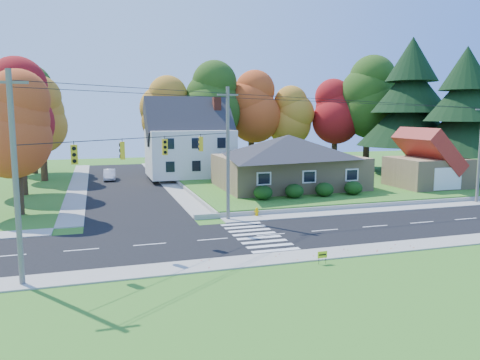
# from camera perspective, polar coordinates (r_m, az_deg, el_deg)

# --- Properties ---
(ground) EXTENTS (120.00, 120.00, 0.00)m
(ground) POSITION_cam_1_polar(r_m,az_deg,el_deg) (31.48, 3.78, -6.70)
(ground) COLOR #3D7923
(road_main) EXTENTS (90.00, 8.00, 0.02)m
(road_main) POSITION_cam_1_polar(r_m,az_deg,el_deg) (31.48, 3.78, -6.68)
(road_main) COLOR black
(road_main) RESTS_ON ground
(road_cross) EXTENTS (8.00, 44.00, 0.02)m
(road_cross) POSITION_cam_1_polar(r_m,az_deg,el_deg) (55.08, -13.93, -0.53)
(road_cross) COLOR black
(road_cross) RESTS_ON ground
(sidewalk_north) EXTENTS (90.00, 2.00, 0.08)m
(sidewalk_north) POSITION_cam_1_polar(r_m,az_deg,el_deg) (36.05, 0.93, -4.71)
(sidewalk_north) COLOR #9C9A90
(sidewalk_north) RESTS_ON ground
(sidewalk_south) EXTENTS (90.00, 2.00, 0.08)m
(sidewalk_south) POSITION_cam_1_polar(r_m,az_deg,el_deg) (27.04, 7.61, -9.15)
(sidewalk_south) COLOR #9C9A90
(sidewalk_south) RESTS_ON ground
(lawn) EXTENTS (30.00, 30.00, 0.50)m
(lawn) POSITION_cam_1_polar(r_m,az_deg,el_deg) (55.45, 8.59, -0.08)
(lawn) COLOR #3D7923
(lawn) RESTS_ON ground
(ranch_house) EXTENTS (14.60, 10.60, 5.40)m
(ranch_house) POSITION_cam_1_polar(r_m,az_deg,el_deg) (48.51, 5.90, 2.40)
(ranch_house) COLOR tan
(ranch_house) RESTS_ON lawn
(colonial_house) EXTENTS (10.40, 8.40, 9.60)m
(colonial_house) POSITION_cam_1_polar(r_m,az_deg,el_deg) (57.57, -6.16, 4.60)
(colonial_house) COLOR silver
(colonial_house) RESTS_ON lawn
(garage) EXTENTS (7.30, 6.30, 4.60)m
(garage) POSITION_cam_1_polar(r_m,az_deg,el_deg) (52.38, 21.92, 1.81)
(garage) COLOR tan
(garage) RESTS_ON lawn
(hedge_row) EXTENTS (10.70, 1.70, 1.27)m
(hedge_row) POSITION_cam_1_polar(r_m,az_deg,el_deg) (42.98, 8.48, -1.23)
(hedge_row) COLOR #163A10
(hedge_row) RESTS_ON lawn
(traffic_infrastructure) EXTENTS (38.10, 10.66, 10.00)m
(traffic_infrastructure) POSITION_cam_1_polar(r_m,az_deg,el_deg) (31.79, 2.74, 2.89)
(traffic_infrastructure) COLOR #666059
(traffic_infrastructure) RESTS_ON ground
(tree_lot_0) EXTENTS (6.72, 6.72, 12.51)m
(tree_lot_0) POSITION_cam_1_polar(r_m,az_deg,el_deg) (63.05, -9.11, 8.23)
(tree_lot_0) COLOR #3F2A19
(tree_lot_0) RESTS_ON lawn
(tree_lot_1) EXTENTS (7.84, 7.84, 14.60)m
(tree_lot_1) POSITION_cam_1_polar(r_m,az_deg,el_deg) (63.22, -3.54, 9.49)
(tree_lot_1) COLOR #3F2A19
(tree_lot_1) RESTS_ON lawn
(tree_lot_2) EXTENTS (7.28, 7.28, 13.56)m
(tree_lot_2) POSITION_cam_1_polar(r_m,az_deg,el_deg) (65.84, 1.40, 8.88)
(tree_lot_2) COLOR #3F2A19
(tree_lot_2) RESTS_ON lawn
(tree_lot_3) EXTENTS (6.16, 6.16, 11.47)m
(tree_lot_3) POSITION_cam_1_polar(r_m,az_deg,el_deg) (67.06, 6.58, 7.70)
(tree_lot_3) COLOR #3F2A19
(tree_lot_3) RESTS_ON lawn
(tree_lot_4) EXTENTS (6.72, 6.72, 12.51)m
(tree_lot_4) POSITION_cam_1_polar(r_m,az_deg,el_deg) (68.81, 11.55, 8.14)
(tree_lot_4) COLOR #3F2A19
(tree_lot_4) RESTS_ON lawn
(tree_lot_5) EXTENTS (8.40, 8.40, 15.64)m
(tree_lot_5) POSITION_cam_1_polar(r_m,az_deg,el_deg) (69.15, 15.36, 9.64)
(tree_lot_5) COLOR #3F2A19
(tree_lot_5) RESTS_ON lawn
(conifer_east_a) EXTENTS (12.80, 12.80, 16.96)m
(conifer_east_a) POSITION_cam_1_polar(r_m,az_deg,el_deg) (63.10, 20.04, 8.83)
(conifer_east_a) COLOR #3F2A19
(conifer_east_a) RESTS_ON lawn
(conifer_east_b) EXTENTS (11.20, 11.20, 14.84)m
(conifer_east_b) POSITION_cam_1_polar(r_m,az_deg,el_deg) (57.57, 25.62, 7.54)
(conifer_east_b) COLOR #3F2A19
(conifer_east_b) RESTS_ON lawn
(tree_west_0) EXTENTS (6.16, 6.16, 11.47)m
(tree_west_0) POSITION_cam_1_polar(r_m,az_deg,el_deg) (40.88, -25.85, 6.06)
(tree_west_0) COLOR #3F2A19
(tree_west_0) RESTS_ON ground
(tree_west_1) EXTENTS (7.28, 7.28, 13.56)m
(tree_west_1) POSITION_cam_1_polar(r_m,az_deg,el_deg) (50.91, -25.39, 7.80)
(tree_west_1) COLOR #3F2A19
(tree_west_1) RESTS_ON ground
(tree_west_2) EXTENTS (6.72, 6.72, 12.51)m
(tree_west_2) POSITION_cam_1_polar(r_m,az_deg,el_deg) (60.72, -23.09, 7.23)
(tree_west_2) COLOR #3F2A19
(tree_west_2) RESTS_ON ground
(tree_west_3) EXTENTS (7.84, 7.84, 14.60)m
(tree_west_3) POSITION_cam_1_polar(r_m,az_deg,el_deg) (68.90, -24.15, 8.28)
(tree_west_3) COLOR #3F2A19
(tree_west_3) RESTS_ON ground
(white_car) EXTENTS (1.57, 4.03, 1.31)m
(white_car) POSITION_cam_1_polar(r_m,az_deg,el_deg) (59.09, -15.62, 0.63)
(white_car) COLOR silver
(white_car) RESTS_ON road_cross
(fire_hydrant) EXTENTS (0.41, 0.32, 0.73)m
(fire_hydrant) POSITION_cam_1_polar(r_m,az_deg,el_deg) (36.84, 2.05, -3.95)
(fire_hydrant) COLOR #D8A500
(fire_hydrant) RESTS_ON ground
(yard_sign) EXTENTS (0.56, 0.04, 0.70)m
(yard_sign) POSITION_cam_1_polar(r_m,az_deg,el_deg) (25.80, 10.01, -8.99)
(yard_sign) COLOR black
(yard_sign) RESTS_ON ground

